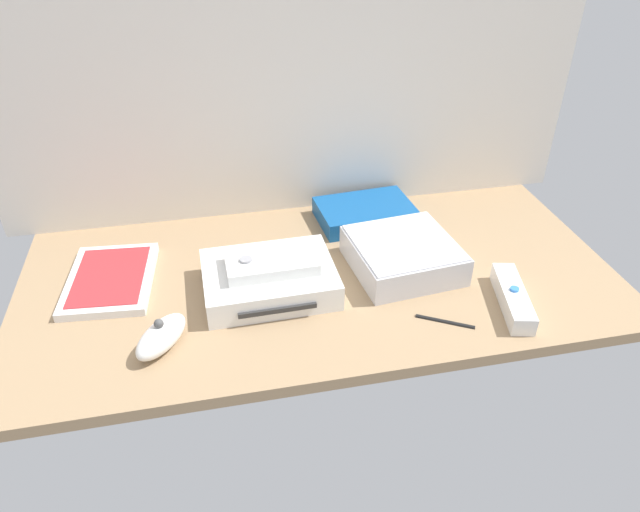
{
  "coord_description": "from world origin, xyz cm",
  "views": [
    {
      "loc": [
        -16.44,
        -78.55,
        58.23
      ],
      "look_at": [
        0.0,
        0.0,
        4.0
      ],
      "focal_mm": 32.77,
      "sensor_mm": 36.0,
      "label": 1
    }
  ],
  "objects": [
    {
      "name": "remote_nunchuk",
      "position": [
        -25.84,
        -12.59,
        2.04
      ],
      "size": [
        9.46,
        10.67,
        5.1
      ],
      "rotation": [
        0.0,
        0.0,
        -0.63
      ],
      "color": "white",
      "rests_on": "ground_plane"
    },
    {
      "name": "remote_wand",
      "position": [
        28.0,
        -14.05,
        1.51
      ],
      "size": [
        6.94,
        15.23,
        3.4
      ],
      "rotation": [
        0.0,
        0.0,
        -0.23
      ],
      "color": "white",
      "rests_on": "ground_plane"
    },
    {
      "name": "ground_plane",
      "position": [
        0.0,
        0.0,
        -1.0
      ],
      "size": [
        100.0,
        48.0,
        2.0
      ],
      "primitive_type": "cube",
      "color": "#9E7F5B",
      "rests_on": "ground"
    },
    {
      "name": "network_router",
      "position": [
        12.35,
        16.31,
        1.7
      ],
      "size": [
        18.87,
        13.37,
        3.4
      ],
      "rotation": [
        0.0,
        0.0,
        0.08
      ],
      "color": "#145193",
      "rests_on": "ground_plane"
    },
    {
      "name": "mini_computer",
      "position": [
        14.39,
        -0.56,
        2.64
      ],
      "size": [
        18.68,
        18.68,
        5.3
      ],
      "rotation": [
        0.0,
        0.0,
        0.1
      ],
      "color": "silver",
      "rests_on": "ground_plane"
    },
    {
      "name": "game_case",
      "position": [
        -34.54,
        5.08,
        0.76
      ],
      "size": [
        15.2,
        20.11,
        1.56
      ],
      "rotation": [
        0.0,
        0.0,
        -0.09
      ],
      "color": "white",
      "rests_on": "ground_plane"
    },
    {
      "name": "game_console",
      "position": [
        -8.88,
        -2.23,
        2.2
      ],
      "size": [
        21.35,
        16.86,
        4.4
      ],
      "rotation": [
        0.0,
        0.0,
        0.02
      ],
      "color": "white",
      "rests_on": "ground_plane"
    },
    {
      "name": "remote_classic_pad",
      "position": [
        -8.41,
        -2.3,
        5.41
      ],
      "size": [
        14.57,
        8.3,
        2.4
      ],
      "rotation": [
        0.0,
        0.0,
        0.02
      ],
      "color": "white",
      "rests_on": "game_console"
    },
    {
      "name": "back_wall",
      "position": [
        0.0,
        24.6,
        32.0
      ],
      "size": [
        110.0,
        1.2,
        64.0
      ],
      "primitive_type": "cube",
      "color": "silver",
      "rests_on": "ground"
    },
    {
      "name": "stylus_pen",
      "position": [
        16.22,
        -15.78,
        0.35
      ],
      "size": [
        8.14,
        5.11,
        0.7
      ],
      "primitive_type": "cylinder",
      "rotation": [
        0.0,
        1.57,
        2.62
      ],
      "color": "black",
      "rests_on": "ground_plane"
    }
  ]
}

